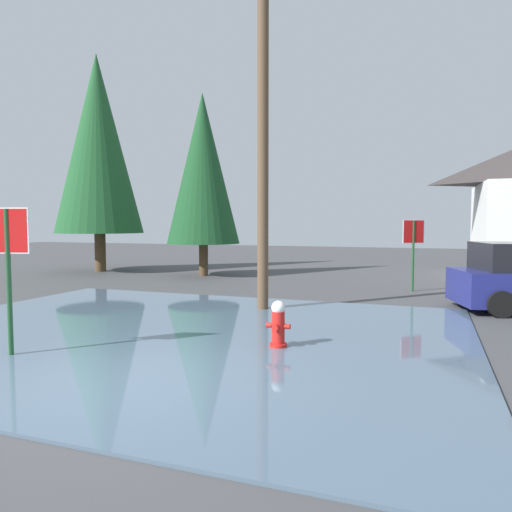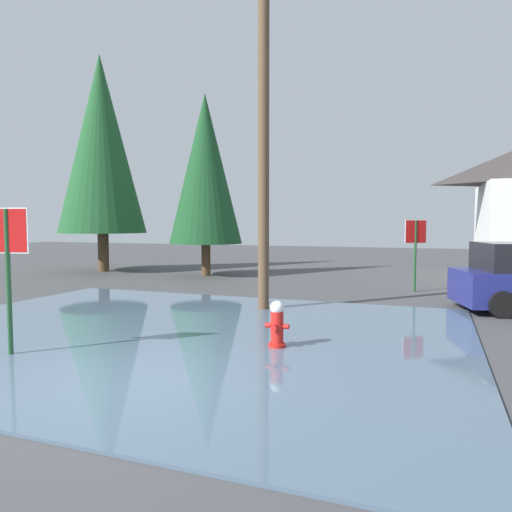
{
  "view_description": "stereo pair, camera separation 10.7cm",
  "coord_description": "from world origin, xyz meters",
  "px_view_note": "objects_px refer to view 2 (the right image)",
  "views": [
    {
      "loc": [
        3.94,
        -5.39,
        2.2
      ],
      "look_at": [
        0.38,
        4.36,
        1.5
      ],
      "focal_mm": 33.63,
      "sensor_mm": 36.0,
      "label": 1
    },
    {
      "loc": [
        4.04,
        -5.36,
        2.2
      ],
      "look_at": [
        0.38,
        4.36,
        1.5
      ],
      "focal_mm": 33.63,
      "sensor_mm": 36.0,
      "label": 2
    }
  ],
  "objects_px": {
    "utility_pole": "(264,133)",
    "pine_tree_mid_left": "(205,169)",
    "stop_sign_near": "(7,251)",
    "fire_hydrant": "(277,325)",
    "stop_sign_far": "(416,240)",
    "pine_tree_tall_left": "(101,145)"
  },
  "relations": [
    {
      "from": "utility_pole",
      "to": "pine_tree_mid_left",
      "type": "relative_size",
      "value": 1.13
    },
    {
      "from": "stop_sign_near",
      "to": "pine_tree_mid_left",
      "type": "xyz_separation_m",
      "value": [
        -2.53,
        12.24,
        2.71
      ]
    },
    {
      "from": "pine_tree_tall_left",
      "to": "pine_tree_mid_left",
      "type": "xyz_separation_m",
      "value": [
        5.3,
        -0.06,
        -1.32
      ]
    },
    {
      "from": "stop_sign_near",
      "to": "pine_tree_tall_left",
      "type": "height_order",
      "value": "pine_tree_tall_left"
    },
    {
      "from": "pine_tree_mid_left",
      "to": "fire_hydrant",
      "type": "bearing_deg",
      "value": -57.55
    },
    {
      "from": "fire_hydrant",
      "to": "utility_pole",
      "type": "xyz_separation_m",
      "value": [
        -1.5,
        3.46,
        4.03
      ]
    },
    {
      "from": "stop_sign_near",
      "to": "pine_tree_tall_left",
      "type": "bearing_deg",
      "value": 122.49
    },
    {
      "from": "pine_tree_tall_left",
      "to": "pine_tree_mid_left",
      "type": "distance_m",
      "value": 5.46
    },
    {
      "from": "fire_hydrant",
      "to": "stop_sign_far",
      "type": "bearing_deg",
      "value": 76.92
    },
    {
      "from": "stop_sign_far",
      "to": "pine_tree_mid_left",
      "type": "distance_m",
      "value": 9.1
    },
    {
      "from": "utility_pole",
      "to": "fire_hydrant",
      "type": "bearing_deg",
      "value": -66.65
    },
    {
      "from": "utility_pole",
      "to": "stop_sign_far",
      "type": "relative_size",
      "value": 3.68
    },
    {
      "from": "stop_sign_far",
      "to": "utility_pole",
      "type": "bearing_deg",
      "value": -124.96
    },
    {
      "from": "utility_pole",
      "to": "stop_sign_far",
      "type": "bearing_deg",
      "value": 55.04
    },
    {
      "from": "stop_sign_near",
      "to": "utility_pole",
      "type": "bearing_deg",
      "value": 65.52
    },
    {
      "from": "fire_hydrant",
      "to": "utility_pole",
      "type": "distance_m",
      "value": 5.52
    },
    {
      "from": "fire_hydrant",
      "to": "stop_sign_far",
      "type": "distance_m",
      "value": 8.7
    },
    {
      "from": "stop_sign_near",
      "to": "fire_hydrant",
      "type": "relative_size",
      "value": 2.87
    },
    {
      "from": "utility_pole",
      "to": "stop_sign_far",
      "type": "xyz_separation_m",
      "value": [
        3.44,
        4.93,
        -2.79
      ]
    },
    {
      "from": "pine_tree_tall_left",
      "to": "stop_sign_near",
      "type": "bearing_deg",
      "value": -57.51
    },
    {
      "from": "pine_tree_tall_left",
      "to": "stop_sign_far",
      "type": "bearing_deg",
      "value": -7.89
    },
    {
      "from": "pine_tree_mid_left",
      "to": "stop_sign_near",
      "type": "bearing_deg",
      "value": -78.34
    }
  ]
}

